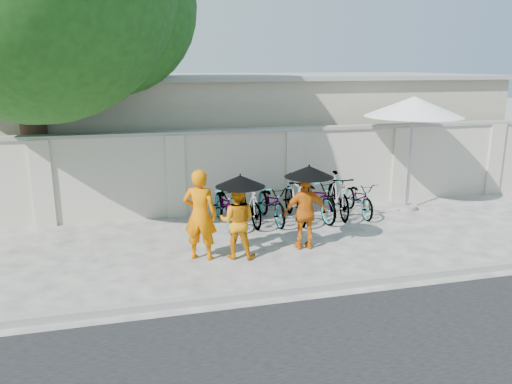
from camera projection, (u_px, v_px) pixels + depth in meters
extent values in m
plane|color=beige|center=(245.00, 258.00, 9.63)|extent=(80.00, 80.00, 0.00)
cube|color=gray|center=(270.00, 292.00, 8.02)|extent=(40.00, 0.16, 0.12)
cube|color=beige|center=(255.00, 171.00, 12.63)|extent=(20.00, 0.30, 2.00)
cube|color=#B4A78B|center=(256.00, 128.00, 16.29)|extent=(14.00, 6.00, 3.20)
cylinder|color=#41291B|center=(34.00, 127.00, 11.73)|extent=(0.60, 0.60, 4.40)
sphere|color=#21621A|center=(109.00, 6.00, 11.24)|extent=(4.00, 4.00, 4.00)
imported|color=orange|center=(200.00, 215.00, 9.38)|extent=(0.75, 0.63, 1.75)
imported|color=orange|center=(237.00, 221.00, 9.48)|extent=(0.86, 0.77, 1.46)
cylinder|color=black|center=(240.00, 199.00, 9.31)|extent=(0.02, 0.02, 0.70)
cone|color=black|center=(240.00, 181.00, 9.22)|extent=(0.93, 0.93, 0.21)
imported|color=orange|center=(306.00, 213.00, 9.94)|extent=(0.91, 0.44, 1.50)
cylinder|color=black|center=(309.00, 190.00, 9.75)|extent=(0.02, 0.02, 0.76)
cone|color=black|center=(309.00, 171.00, 9.65)|extent=(0.96, 0.96, 0.22)
cylinder|color=gray|center=(406.00, 207.00, 12.85)|extent=(0.55, 0.55, 0.11)
cylinder|color=#9997A9|center=(410.00, 160.00, 12.54)|extent=(0.06, 0.06, 2.58)
cone|color=white|center=(414.00, 106.00, 12.21)|extent=(2.54, 2.54, 0.49)
imported|color=#9997A9|center=(225.00, 205.00, 11.48)|extent=(0.71, 1.87, 0.97)
imported|color=#9997A9|center=(249.00, 203.00, 11.57)|extent=(0.61, 1.71, 1.01)
imported|color=#9997A9|center=(272.00, 202.00, 11.76)|extent=(0.73, 1.80, 0.93)
imported|color=#9997A9|center=(295.00, 198.00, 11.80)|extent=(0.60, 1.85, 1.10)
imported|color=#9997A9|center=(316.00, 198.00, 12.03)|extent=(0.90, 1.99, 1.01)
imported|color=#9997A9|center=(338.00, 195.00, 12.15)|extent=(0.72, 1.83, 1.07)
imported|color=#9997A9|center=(359.00, 198.00, 12.30)|extent=(0.65, 1.67, 0.87)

